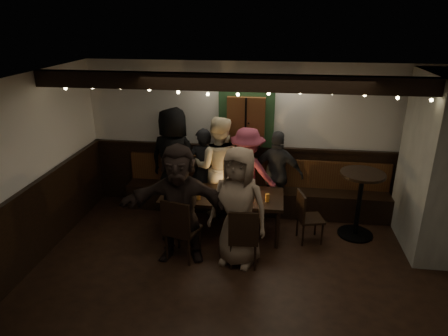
# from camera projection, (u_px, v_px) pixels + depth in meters

# --- Properties ---
(room) EXTENTS (6.02, 5.01, 2.62)m
(room) POSITION_uv_depth(u_px,v_px,m) (325.00, 176.00, 5.92)
(room) COLOR black
(room) RESTS_ON ground
(dining_table) EXTENTS (1.90, 0.81, 0.82)m
(dining_table) POSITION_uv_depth(u_px,v_px,m) (222.00, 198.00, 6.26)
(dining_table) COLOR black
(dining_table) RESTS_ON ground
(chair_near_left) EXTENTS (0.53, 0.53, 0.96)m
(chair_near_left) POSITION_uv_depth(u_px,v_px,m) (180.00, 227.00, 5.58)
(chair_near_left) COLOR black
(chair_near_left) RESTS_ON ground
(chair_near_right) EXTENTS (0.43, 0.43, 0.90)m
(chair_near_right) POSITION_uv_depth(u_px,v_px,m) (244.00, 235.00, 5.44)
(chair_near_right) COLOR black
(chair_near_right) RESTS_ON ground
(chair_end) EXTENTS (0.45, 0.45, 0.82)m
(chair_end) POSITION_uv_depth(u_px,v_px,m) (306.00, 214.00, 6.10)
(chair_end) COLOR black
(chair_end) RESTS_ON ground
(high_top) EXTENTS (0.67, 0.67, 1.08)m
(high_top) POSITION_uv_depth(u_px,v_px,m) (360.00, 196.00, 6.18)
(high_top) COLOR black
(high_top) RESTS_ON ground
(person_a) EXTENTS (1.02, 0.79, 1.86)m
(person_a) POSITION_uv_depth(u_px,v_px,m) (174.00, 160.00, 6.97)
(person_a) COLOR black
(person_a) RESTS_ON ground
(person_b) EXTENTS (0.59, 0.42, 1.52)m
(person_b) POSITION_uv_depth(u_px,v_px,m) (204.00, 170.00, 6.98)
(person_b) COLOR black
(person_b) RESTS_ON ground
(person_c) EXTENTS (0.85, 0.66, 1.76)m
(person_c) POSITION_uv_depth(u_px,v_px,m) (218.00, 167.00, 6.82)
(person_c) COLOR beige
(person_c) RESTS_ON ground
(person_d) EXTENTS (1.11, 0.74, 1.60)m
(person_d) POSITION_uv_depth(u_px,v_px,m) (247.00, 174.00, 6.73)
(person_d) COLOR maroon
(person_d) RESTS_ON ground
(person_e) EXTENTS (0.94, 0.50, 1.52)m
(person_e) POSITION_uv_depth(u_px,v_px,m) (277.00, 174.00, 6.82)
(person_e) COLOR #29292B
(person_e) RESTS_ON ground
(person_f) EXTENTS (1.64, 0.64, 1.72)m
(person_f) POSITION_uv_depth(u_px,v_px,m) (179.00, 204.00, 5.54)
(person_f) COLOR black
(person_f) RESTS_ON ground
(person_g) EXTENTS (0.95, 0.74, 1.72)m
(person_g) POSITION_uv_depth(u_px,v_px,m) (238.00, 207.00, 5.44)
(person_g) COLOR #786251
(person_g) RESTS_ON ground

